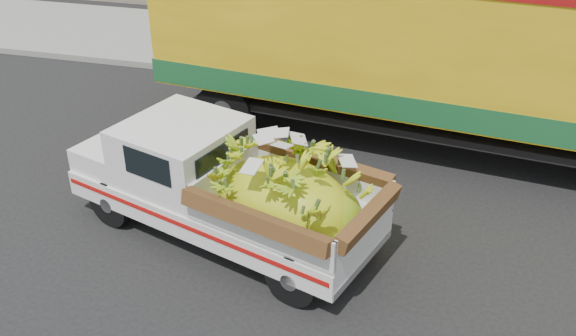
# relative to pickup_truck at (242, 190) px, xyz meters

# --- Properties ---
(ground) EXTENTS (100.00, 100.00, 0.00)m
(ground) POSITION_rel_pickup_truck_xyz_m (1.23, 0.87, -0.88)
(ground) COLOR black
(ground) RESTS_ON ground
(curb) EXTENTS (60.00, 0.25, 0.15)m
(curb) POSITION_rel_pickup_truck_xyz_m (1.23, 6.22, -0.81)
(curb) COLOR gray
(curb) RESTS_ON ground
(sidewalk) EXTENTS (60.00, 4.00, 0.14)m
(sidewalk) POSITION_rel_pickup_truck_xyz_m (1.23, 8.32, -0.81)
(sidewalk) COLOR gray
(sidewalk) RESTS_ON ground
(pickup_truck) EXTENTS (4.98, 3.06, 1.64)m
(pickup_truck) POSITION_rel_pickup_truck_xyz_m (0.00, 0.00, 0.00)
(pickup_truck) COLOR black
(pickup_truck) RESTS_ON ground
(semi_trailer) EXTENTS (12.04, 3.91, 3.80)m
(semi_trailer) POSITION_rel_pickup_truck_xyz_m (3.16, 3.76, 1.24)
(semi_trailer) COLOR black
(semi_trailer) RESTS_ON ground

